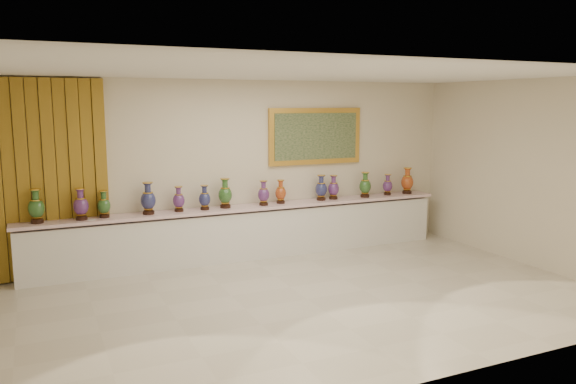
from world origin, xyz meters
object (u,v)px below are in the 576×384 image
object	(u,v)px
vase_0	(36,208)
vase_2	(104,205)
counter	(248,233)
vase_1	(81,206)

from	to	relation	value
vase_0	vase_2	distance (m)	0.93
counter	vase_2	size ratio (longest dim) A/B	17.65
vase_1	vase_2	bearing A→B (deg)	5.12
vase_0	vase_2	xyz separation A→B (m)	(0.93, 0.01, -0.04)
counter	vase_2	bearing A→B (deg)	-179.69
vase_2	vase_0	bearing A→B (deg)	-179.20
vase_2	counter	bearing A→B (deg)	0.31
vase_0	vase_2	bearing A→B (deg)	0.80
counter	vase_1	distance (m)	2.73
vase_0	vase_2	world-z (taller)	vase_0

